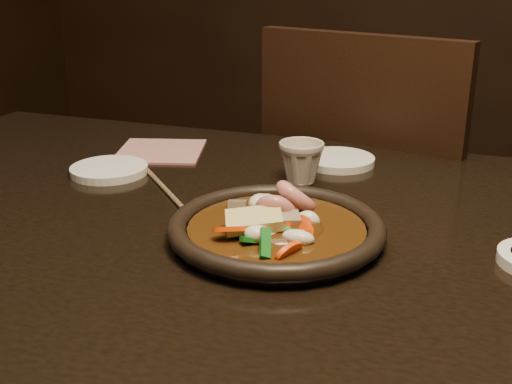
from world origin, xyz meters
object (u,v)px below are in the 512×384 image
(chair, at_px, (376,225))
(table, at_px, (282,280))
(plate, at_px, (276,230))
(tea_cup, at_px, (301,161))

(chair, bearing_deg, table, 100.88)
(chair, relative_size, plate, 3.38)
(chair, distance_m, tea_cup, 0.48)
(tea_cup, bearing_deg, table, -81.24)
(table, xyz_separation_m, chair, (0.04, 0.59, -0.15))
(table, relative_size, tea_cup, 21.76)
(table, bearing_deg, chair, 85.91)
(table, xyz_separation_m, tea_cup, (-0.03, 0.19, 0.11))
(plate, distance_m, tea_cup, 0.23)
(table, height_order, chair, chair)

